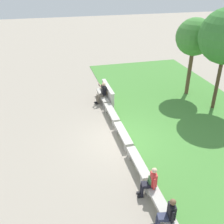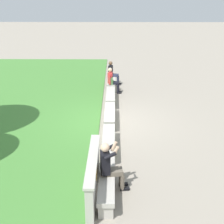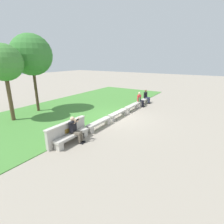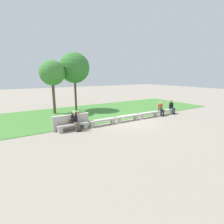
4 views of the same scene
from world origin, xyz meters
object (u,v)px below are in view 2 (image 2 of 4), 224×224
object	(u,v)px
bench_far	(111,96)
bench_near	(109,141)
person_photographer	(110,164)
bench_end	(111,82)
bench_mid	(110,115)
person_companion	(113,72)
person_distant	(112,80)
bench_main	(107,182)
backpack	(111,81)

from	to	relation	value
bench_far	bench_near	bearing A→B (deg)	180.00
person_photographer	bench_end	bearing A→B (deg)	0.49
bench_mid	person_companion	distance (m)	5.19
person_companion	bench_near	bearing A→B (deg)	179.50
bench_mid	person_distant	size ratio (longest dim) A/B	1.64
bench_main	bench_near	xyz separation A→B (m)	(2.26, 0.00, 0.00)
bench_near	person_distant	distance (m)	5.98
bench_main	bench_far	xyz separation A→B (m)	(6.77, 0.00, 0.00)
person_distant	person_companion	world-z (taller)	same
bench_near	bench_far	bearing A→B (deg)	0.00
person_photographer	backpack	xyz separation A→B (m)	(8.05, 0.08, -0.11)
bench_mid	backpack	size ratio (longest dim) A/B	4.83
bench_far	person_companion	size ratio (longest dim) A/B	1.64
bench_mid	person_companion	world-z (taller)	person_companion
bench_main	backpack	xyz separation A→B (m)	(8.20, -0.00, 0.32)
bench_mid	person_photographer	bearing A→B (deg)	-178.99
bench_end	person_distant	world-z (taller)	person_distant
bench_mid	bench_main	bearing A→B (deg)	180.00
bench_main	person_distant	distance (m)	8.23
bench_near	backpack	world-z (taller)	backpack
person_photographer	person_distant	distance (m)	8.07
bench_end	bench_far	bearing A→B (deg)	180.00
bench_near	person_distant	xyz separation A→B (m)	(5.97, -0.07, 0.37)
bench_mid	bench_end	world-z (taller)	same
person_distant	backpack	size ratio (longest dim) A/B	2.94
bench_far	bench_end	size ratio (longest dim) A/B	1.00
bench_far	backpack	bearing A→B (deg)	-0.02
bench_far	bench_main	bearing A→B (deg)	180.00
person_photographer	backpack	size ratio (longest dim) A/B	3.08
bench_far	person_photographer	world-z (taller)	person_photographer
person_distant	person_companion	xyz separation A→B (m)	(1.47, 0.00, 0.00)
bench_near	bench_far	xyz separation A→B (m)	(4.51, 0.00, 0.00)
bench_far	bench_end	distance (m)	2.26
bench_near	person_photographer	world-z (taller)	person_photographer
person_photographer	person_distant	world-z (taller)	person_photographer
bench_main	backpack	size ratio (longest dim) A/B	4.83
bench_mid	bench_far	xyz separation A→B (m)	(2.26, 0.00, 0.00)
bench_near	person_companion	size ratio (longest dim) A/B	1.64
bench_near	backpack	bearing A→B (deg)	-0.01
bench_end	backpack	distance (m)	0.89
bench_mid	bench_end	xyz separation A→B (m)	(4.51, 0.00, 0.00)
bench_mid	person_photographer	world-z (taller)	person_photographer
bench_main	bench_end	distance (m)	9.03
bench_mid	person_distant	distance (m)	3.73
bench_mid	person_distant	world-z (taller)	person_distant
bench_main	person_companion	distance (m)	9.70
bench_main	person_companion	world-z (taller)	person_companion
bench_end	person_companion	world-z (taller)	person_companion
bench_far	person_photographer	bearing A→B (deg)	-179.34
bench_end	bench_mid	bearing A→B (deg)	180.00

